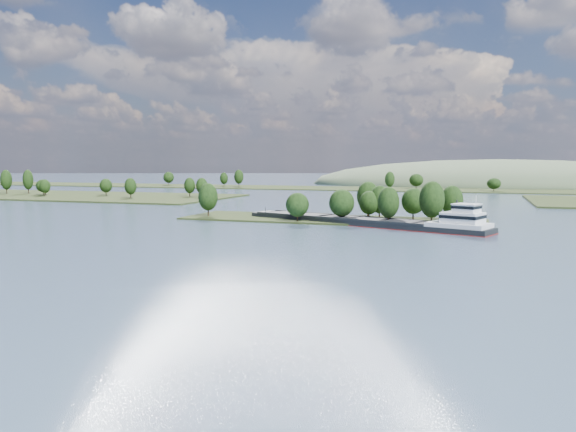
% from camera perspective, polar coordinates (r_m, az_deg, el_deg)
% --- Properties ---
extents(ground, '(1800.00, 1800.00, 0.00)m').
position_cam_1_polar(ground, '(131.61, -2.19, -2.97)').
color(ground, '#3C5468').
rests_on(ground, ground).
extents(tree_island, '(100.00, 31.63, 14.43)m').
position_cam_1_polar(tree_island, '(185.47, 6.46, 0.73)').
color(tree_island, black).
rests_on(tree_island, ground).
extents(back_shoreline, '(900.00, 60.00, 15.42)m').
position_cam_1_polar(back_shoreline, '(403.45, 13.60, 2.68)').
color(back_shoreline, black).
rests_on(back_shoreline, ground).
extents(hill_west, '(320.00, 160.00, 44.00)m').
position_cam_1_polar(hill_west, '(501.99, 20.41, 2.92)').
color(hill_west, '#495B3E').
rests_on(hill_west, ground).
extents(cargo_barge, '(80.71, 37.63, 11.15)m').
position_cam_1_polar(cargo_barge, '(172.45, 8.92, -0.55)').
color(cargo_barge, black).
rests_on(cargo_barge, ground).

